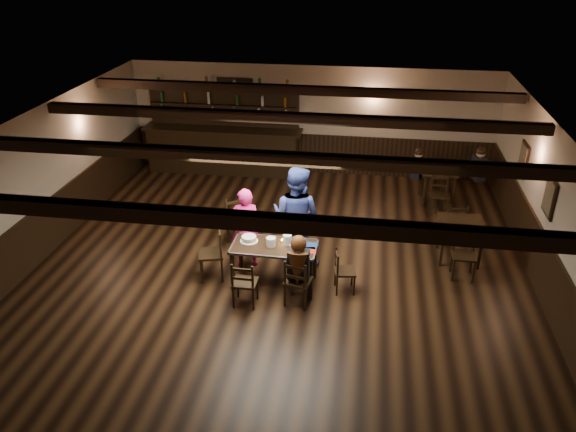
# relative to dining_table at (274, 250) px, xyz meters

# --- Properties ---
(ground) EXTENTS (10.00, 10.00, 0.00)m
(ground) POSITION_rel_dining_table_xyz_m (0.02, 0.31, -0.66)
(ground) COLOR black
(ground) RESTS_ON ground
(room_shell) EXTENTS (9.02, 10.02, 2.71)m
(room_shell) POSITION_rel_dining_table_xyz_m (0.03, 0.35, 1.08)
(room_shell) COLOR #BEB59D
(room_shell) RESTS_ON ground
(dining_table) EXTENTS (1.46, 0.75, 0.75)m
(dining_table) POSITION_rel_dining_table_xyz_m (0.00, 0.00, 0.00)
(dining_table) COLOR black
(dining_table) RESTS_ON ground
(chair_near_left) EXTENTS (0.39, 0.37, 0.83)m
(chair_near_left) POSITION_rel_dining_table_xyz_m (-0.37, -0.74, -0.18)
(chair_near_left) COLOR black
(chair_near_left) RESTS_ON ground
(chair_near_right) EXTENTS (0.47, 0.46, 0.86)m
(chair_near_right) POSITION_rel_dining_table_xyz_m (0.47, -0.60, -0.16)
(chair_near_right) COLOR black
(chair_near_right) RESTS_ON ground
(chair_end_left) EXTENTS (0.53, 0.54, 0.94)m
(chair_end_left) POSITION_rel_dining_table_xyz_m (-1.06, 0.06, -0.11)
(chair_end_left) COLOR black
(chair_end_left) RESTS_ON ground
(chair_end_right) EXTENTS (0.40, 0.41, 0.77)m
(chair_end_right) POSITION_rel_dining_table_xyz_m (1.15, -0.05, -0.21)
(chair_end_right) COLOR black
(chair_end_right) RESTS_ON ground
(chair_far_pushed) EXTENTS (0.60, 0.59, 0.94)m
(chair_far_pushed) POSITION_rel_dining_table_xyz_m (-0.95, 1.32, -0.11)
(chair_far_pushed) COLOR black
(chair_far_pushed) RESTS_ON ground
(woman_pink) EXTENTS (0.62, 0.47, 1.52)m
(woman_pink) POSITION_rel_dining_table_xyz_m (-0.62, 0.55, 0.10)
(woman_pink) COLOR #EA1E71
(woman_pink) RESTS_ON ground
(man_blue) EXTENTS (1.10, 0.96, 1.90)m
(man_blue) POSITION_rel_dining_table_xyz_m (0.27, 0.77, 0.29)
(man_blue) COLOR navy
(man_blue) RESTS_ON ground
(seated_person) EXTENTS (0.35, 0.52, 0.84)m
(seated_person) POSITION_rel_dining_table_xyz_m (0.49, -0.55, 0.18)
(seated_person) COLOR black
(seated_person) RESTS_ON ground
(cake) EXTENTS (0.31, 0.31, 0.10)m
(cake) POSITION_rel_dining_table_xyz_m (-0.45, 0.09, 0.13)
(cake) COLOR white
(cake) RESTS_ON dining_table
(plate_stack_a) EXTENTS (0.16, 0.16, 0.15)m
(plate_stack_a) POSITION_rel_dining_table_xyz_m (-0.05, -0.01, 0.17)
(plate_stack_a) COLOR white
(plate_stack_a) RESTS_ON dining_table
(plate_stack_b) EXTENTS (0.15, 0.15, 0.17)m
(plate_stack_b) POSITION_rel_dining_table_xyz_m (0.22, 0.09, 0.18)
(plate_stack_b) COLOR white
(plate_stack_b) RESTS_ON dining_table
(tea_light) EXTENTS (0.05, 0.05, 0.06)m
(tea_light) POSITION_rel_dining_table_xyz_m (0.11, 0.15, 0.12)
(tea_light) COLOR #A5A8AD
(tea_light) RESTS_ON dining_table
(salt_shaker) EXTENTS (0.04, 0.04, 0.09)m
(salt_shaker) POSITION_rel_dining_table_xyz_m (0.29, -0.10, 0.14)
(salt_shaker) COLOR silver
(salt_shaker) RESTS_ON dining_table
(pepper_shaker) EXTENTS (0.03, 0.03, 0.08)m
(pepper_shaker) POSITION_rel_dining_table_xyz_m (0.37, -0.06, 0.13)
(pepper_shaker) COLOR #A5A8AD
(pepper_shaker) RESTS_ON dining_table
(drink_glass) EXTENTS (0.06, 0.06, 0.10)m
(drink_glass) POSITION_rel_dining_table_xyz_m (0.34, 0.14, 0.14)
(drink_glass) COLOR silver
(drink_glass) RESTS_ON dining_table
(menu_red) EXTENTS (0.36, 0.28, 0.00)m
(menu_red) POSITION_rel_dining_table_xyz_m (0.55, -0.08, 0.09)
(menu_red) COLOR maroon
(menu_red) RESTS_ON dining_table
(menu_blue) EXTENTS (0.34, 0.25, 0.00)m
(menu_blue) POSITION_rel_dining_table_xyz_m (0.56, 0.10, 0.09)
(menu_blue) COLOR navy
(menu_blue) RESTS_ON dining_table
(bar_counter) EXTENTS (4.00, 0.70, 2.20)m
(bar_counter) POSITION_rel_dining_table_xyz_m (-2.18, 5.02, 0.07)
(bar_counter) COLOR black
(bar_counter) RESTS_ON ground
(back_table_a) EXTENTS (0.82, 0.82, 0.75)m
(back_table_a) POSITION_rel_dining_table_xyz_m (3.26, 1.36, -0.01)
(back_table_a) COLOR black
(back_table_a) RESTS_ON ground
(back_table_b) EXTENTS (0.82, 0.82, 0.75)m
(back_table_b) POSITION_rel_dining_table_xyz_m (3.06, 3.94, -0.01)
(back_table_b) COLOR black
(back_table_b) RESTS_ON ground
(bg_patron_left) EXTENTS (0.29, 0.38, 0.69)m
(bg_patron_left) POSITION_rel_dining_table_xyz_m (2.61, 4.16, 0.15)
(bg_patron_left) COLOR black
(bg_patron_left) RESTS_ON ground
(bg_patron_right) EXTENTS (0.32, 0.42, 0.77)m
(bg_patron_right) POSITION_rel_dining_table_xyz_m (3.97, 4.22, 0.19)
(bg_patron_right) COLOR black
(bg_patron_right) RESTS_ON ground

